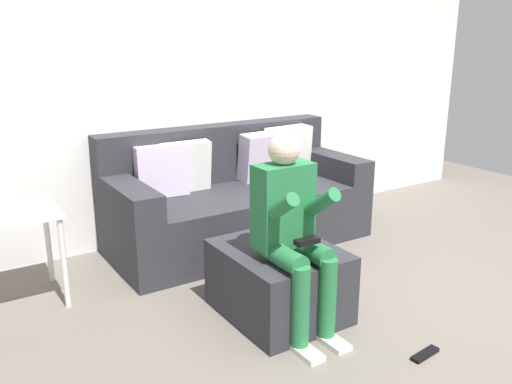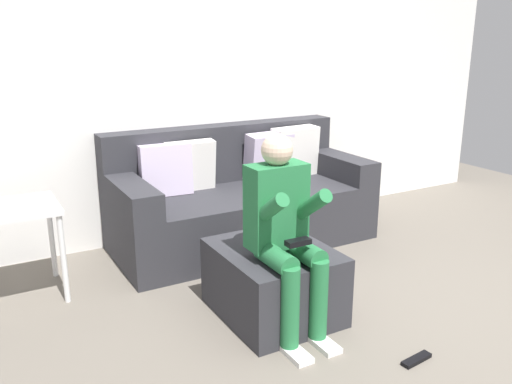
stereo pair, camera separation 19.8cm
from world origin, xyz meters
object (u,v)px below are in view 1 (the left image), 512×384
object	(u,v)px
couch_sectional	(235,199)
ottoman	(279,281)
remote_near_ottoman	(425,354)
person_seated	(292,226)
side_table	(13,226)

from	to	relation	value
couch_sectional	ottoman	distance (m)	1.27
ottoman	remote_near_ottoman	size ratio (longest dim) A/B	3.87
person_seated	remote_near_ottoman	xyz separation A→B (m)	(0.43, -0.63, -0.62)
couch_sectional	person_seated	distance (m)	1.47
couch_sectional	remote_near_ottoman	world-z (taller)	couch_sectional
person_seated	ottoman	bearing A→B (deg)	77.60
ottoman	side_table	size ratio (longest dim) A/B	1.21
ottoman	person_seated	distance (m)	0.46
couch_sectional	ottoman	xyz separation A→B (m)	(-0.40, -1.20, -0.14)
remote_near_ottoman	ottoman	bearing A→B (deg)	109.46
person_seated	remote_near_ottoman	size ratio (longest dim) A/B	5.88
ottoman	remote_near_ottoman	bearing A→B (deg)	-64.16
person_seated	side_table	size ratio (longest dim) A/B	1.84
ottoman	person_seated	xyz separation A→B (m)	(-0.04, -0.18, 0.42)
ottoman	side_table	xyz separation A→B (m)	(-1.31, 1.00, 0.30)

